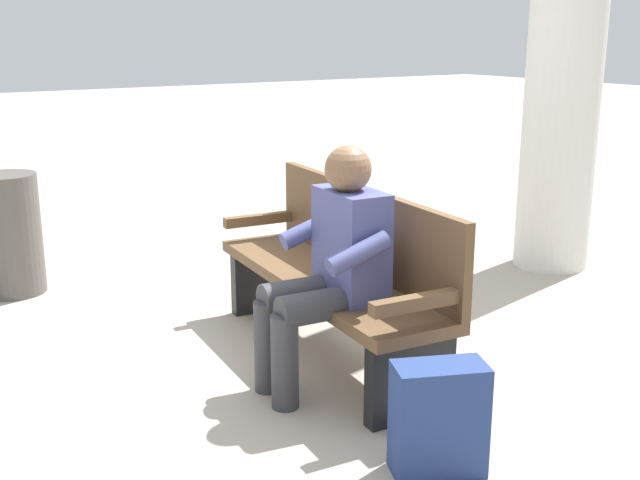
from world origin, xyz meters
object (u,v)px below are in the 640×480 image
bench_near (338,272)px  backpack (438,419)px  person_seated (330,263)px  support_pillar (569,7)px  trash_bin (10,234)px

bench_near → backpack: (-1.18, 0.34, -0.24)m
person_seated → support_pillar: support_pillar is taller
bench_near → person_seated: size_ratio=1.56×
backpack → trash_bin: bearing=15.5°
person_seated → backpack: bearing=-179.2°
person_seated → trash_bin: (2.33, 0.96, -0.23)m
trash_bin → bench_near: bearing=-148.7°
person_seated → trash_bin: bearing=28.2°
support_pillar → trash_bin: 4.06m
person_seated → backpack: 0.96m
backpack → trash_bin: trash_bin is taller
backpack → support_pillar: size_ratio=0.12×
bench_near → backpack: size_ratio=4.05×
bench_near → trash_bin: 2.36m
bench_near → support_pillar: (0.49, -2.25, 1.39)m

